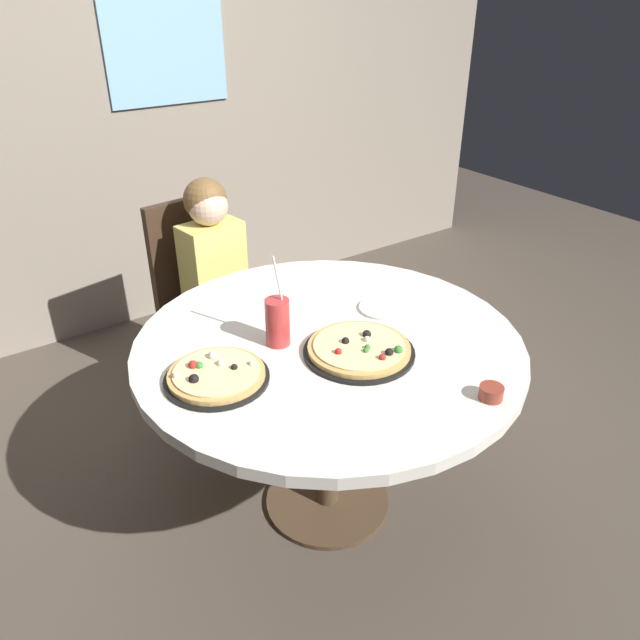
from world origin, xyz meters
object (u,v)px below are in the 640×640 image
(sauce_bowl, at_px, (491,393))
(plate_small, at_px, (384,308))
(dining_table, at_px, (328,361))
(pizza_veggie, at_px, (359,349))
(soda_cup, at_px, (278,322))
(chair_wooden, at_px, (204,291))
(diner_child, at_px, (227,314))
(pizza_cheese, at_px, (217,376))

(sauce_bowl, distance_m, plate_small, 0.60)
(sauce_bowl, bearing_deg, dining_table, 109.63)
(pizza_veggie, distance_m, soda_cup, 0.28)
(soda_cup, bearing_deg, plate_small, -2.35)
(chair_wooden, relative_size, pizza_veggie, 2.65)
(chair_wooden, relative_size, diner_child, 0.88)
(dining_table, bearing_deg, pizza_cheese, -179.89)
(pizza_cheese, relative_size, soda_cup, 1.03)
(diner_child, bearing_deg, soda_cup, -102.53)
(dining_table, xyz_separation_m, diner_child, (0.01, 0.80, -0.18))
(pizza_veggie, relative_size, pizza_cheese, 1.13)
(chair_wooden, distance_m, diner_child, 0.19)
(dining_table, relative_size, chair_wooden, 1.37)
(pizza_veggie, bearing_deg, soda_cup, 131.37)
(pizza_veggie, height_order, soda_cup, soda_cup)
(pizza_veggie, relative_size, plate_small, 2.00)
(dining_table, height_order, chair_wooden, chair_wooden)
(dining_table, distance_m, pizza_cheese, 0.43)
(chair_wooden, bearing_deg, diner_child, -83.14)
(sauce_bowl, bearing_deg, chair_wooden, 97.60)
(diner_child, relative_size, pizza_veggie, 3.01)
(diner_child, xyz_separation_m, pizza_veggie, (0.02, -0.93, 0.28))
(dining_table, height_order, pizza_veggie, pizza_veggie)
(chair_wooden, bearing_deg, plate_small, -72.05)
(pizza_cheese, bearing_deg, pizza_veggie, -16.27)
(dining_table, relative_size, sauce_bowl, 18.53)
(pizza_cheese, bearing_deg, dining_table, 0.11)
(plate_small, bearing_deg, soda_cup, 177.65)
(pizza_veggie, distance_m, plate_small, 0.32)
(chair_wooden, bearing_deg, pizza_cheese, -112.27)
(dining_table, bearing_deg, sauce_bowl, -70.37)
(chair_wooden, bearing_deg, pizza_veggie, -87.93)
(diner_child, bearing_deg, pizza_cheese, -117.91)
(sauce_bowl, bearing_deg, pizza_veggie, 111.87)
(diner_child, xyz_separation_m, plate_small, (0.28, -0.74, 0.27))
(chair_wooden, height_order, pizza_cheese, chair_wooden)
(plate_small, bearing_deg, diner_child, 110.49)
(plate_small, bearing_deg, chair_wooden, 107.95)
(chair_wooden, height_order, plate_small, chair_wooden)
(diner_child, bearing_deg, sauce_bowl, -82.30)
(chair_wooden, distance_m, plate_small, 1.00)
(diner_child, xyz_separation_m, pizza_cheese, (-0.42, -0.80, 0.28))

